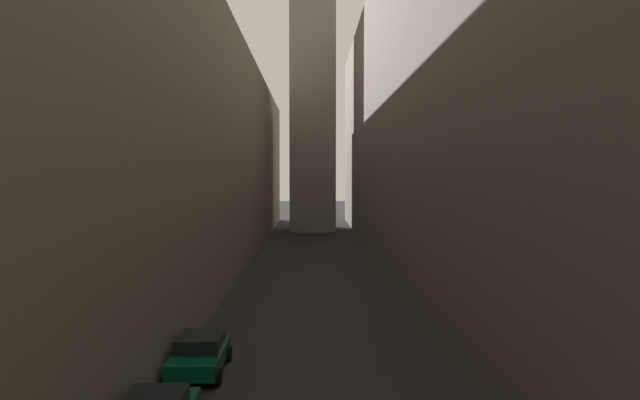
% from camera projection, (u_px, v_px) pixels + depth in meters
% --- Properties ---
extents(ground_plane, '(264.00, 264.00, 0.00)m').
position_uv_depth(ground_plane, '(314.00, 275.00, 44.52)').
color(ground_plane, '#232326').
extents(building_block_left, '(10.69, 108.00, 18.31)m').
position_uv_depth(building_block_left, '(174.00, 153.00, 45.98)').
color(building_block_left, '#756B5B').
rests_on(building_block_left, ground).
extents(building_block_right, '(13.93, 108.00, 25.83)m').
position_uv_depth(building_block_right, '(474.00, 105.00, 46.18)').
color(building_block_right, '#60594F').
rests_on(building_block_right, ground).
extents(parked_car_left_far, '(2.00, 4.08, 1.40)m').
position_uv_depth(parked_car_left_far, '(200.00, 353.00, 22.34)').
color(parked_car_left_far, '#05472D').
rests_on(parked_car_left_far, ground).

